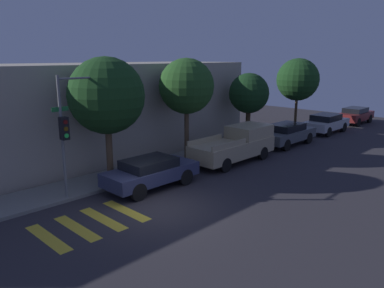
% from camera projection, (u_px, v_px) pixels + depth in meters
% --- Properties ---
extents(ground_plane, '(60.00, 60.00, 0.00)m').
position_uv_depth(ground_plane, '(159.00, 209.00, 14.54)').
color(ground_plane, '#2D2B30').
extents(sidewalk, '(26.00, 2.38, 0.14)m').
position_uv_depth(sidewalk, '(97.00, 182.00, 17.51)').
color(sidewalk, slate).
rests_on(sidewalk, ground).
extents(building_row, '(26.00, 6.00, 5.41)m').
position_uv_depth(building_row, '(48.00, 116.00, 20.03)').
color(building_row, '#A89E8E').
rests_on(building_row, ground).
extents(crosswalk, '(3.57, 2.60, 0.00)m').
position_uv_depth(crosswalk, '(90.00, 223.00, 13.33)').
color(crosswalk, gold).
rests_on(crosswalk, ground).
extents(traffic_light_pole, '(2.21, 0.56, 5.10)m').
position_uv_depth(traffic_light_pole, '(71.00, 119.00, 14.94)').
color(traffic_light_pole, slate).
rests_on(traffic_light_pole, ground).
extents(sedan_near_corner, '(4.40, 1.84, 1.38)m').
position_uv_depth(sedan_near_corner, '(151.00, 172.00, 16.75)').
color(sedan_near_corner, '#2D3351').
rests_on(sedan_near_corner, ground).
extents(pickup_truck, '(5.47, 1.97, 1.92)m').
position_uv_depth(pickup_truck, '(237.00, 144.00, 21.05)').
color(pickup_truck, tan).
rests_on(pickup_truck, ground).
extents(sedan_middle, '(4.69, 1.81, 1.47)m').
position_uv_depth(sedan_middle, '(287.00, 133.00, 24.91)').
color(sedan_middle, '#4C5156').
rests_on(sedan_middle, ground).
extents(sedan_far_end, '(4.41, 1.86, 1.46)m').
position_uv_depth(sedan_far_end, '(326.00, 123.00, 28.95)').
color(sedan_far_end, '#B7BABF').
rests_on(sedan_far_end, ground).
extents(sedan_tail_of_row, '(4.30, 1.75, 1.43)m').
position_uv_depth(sedan_tail_of_row, '(355.00, 115.00, 32.95)').
color(sedan_tail_of_row, maroon).
rests_on(sedan_tail_of_row, ground).
extents(tree_near_corner, '(3.50, 3.50, 5.82)m').
position_uv_depth(tree_near_corner, '(107.00, 96.00, 16.92)').
color(tree_near_corner, brown).
rests_on(tree_near_corner, ground).
extents(tree_midblock, '(3.04, 3.04, 5.74)m').
position_uv_depth(tree_midblock, '(186.00, 87.00, 20.45)').
color(tree_midblock, brown).
rests_on(tree_midblock, ground).
extents(tree_far_end, '(2.65, 2.65, 4.76)m').
position_uv_depth(tree_far_end, '(249.00, 94.00, 24.68)').
color(tree_far_end, '#42301E').
rests_on(tree_far_end, ground).
extents(tree_behind_truck, '(3.26, 3.26, 5.69)m').
position_uv_depth(tree_behind_truck, '(298.00, 80.00, 28.97)').
color(tree_behind_truck, '#4C3823').
rests_on(tree_behind_truck, ground).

